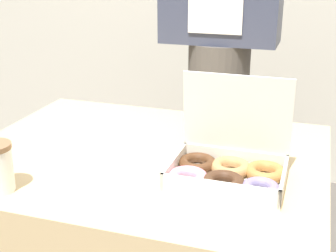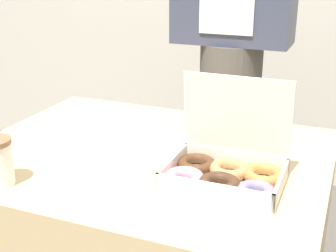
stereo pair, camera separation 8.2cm
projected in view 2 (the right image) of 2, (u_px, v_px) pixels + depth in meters
name	position (u px, v px, depth m)	size (l,w,h in m)	color
donut_box	(225.00, 170.00, 1.15)	(0.31, 0.23, 0.25)	silver
person_customer	(232.00, 42.00, 1.76)	(0.43, 0.24, 1.76)	#4C4742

